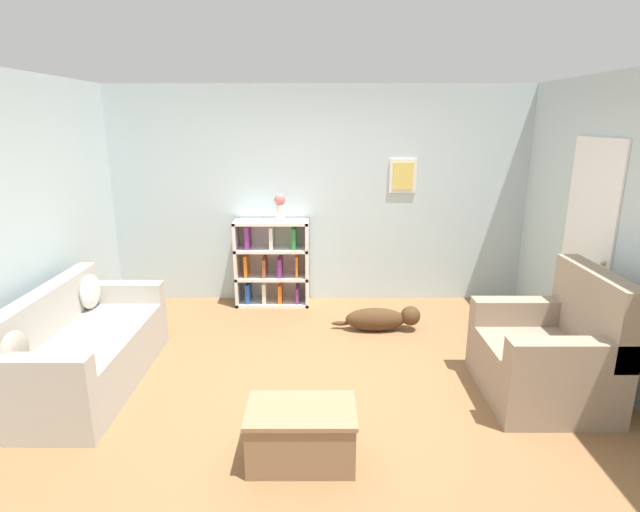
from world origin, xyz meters
The scene contains 8 objects.
ground_plane centered at (0.00, 0.00, 0.00)m, with size 14.00×14.00×0.00m, color brown.
wall_back centered at (0.00, 2.25, 1.30)m, with size 5.60×0.13×2.60m.
couch centered at (-2.01, 0.07, 0.31)m, with size 0.82×1.75×0.83m.
bookshelf centered at (-0.57, 2.03, 0.51)m, with size 0.88×0.34×1.04m.
recliner_chair centered at (1.87, -0.12, 0.37)m, with size 0.90×1.03×1.07m.
coffee_table centered at (-0.11, -0.93, 0.21)m, with size 0.72×0.45×0.39m.
dog centered at (0.68, 1.19, 0.13)m, with size 0.95×0.23×0.27m.
vase centered at (-0.46, 2.01, 1.23)m, with size 0.13×0.13×0.32m.
Camera 1 is at (0.01, -3.79, 2.20)m, focal length 28.00 mm.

